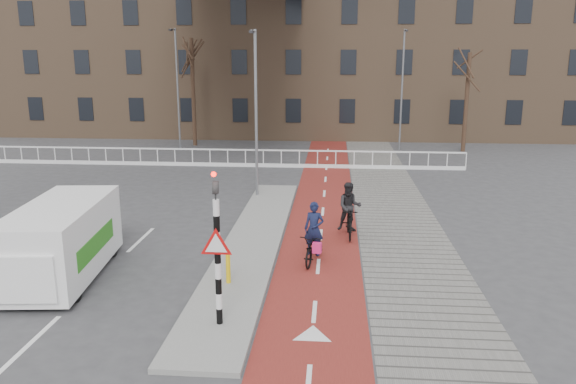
{
  "coord_description": "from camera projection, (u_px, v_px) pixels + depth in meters",
  "views": [
    {
      "loc": [
        1.89,
        -13.42,
        5.96
      ],
      "look_at": [
        0.37,
        5.0,
        1.5
      ],
      "focal_mm": 35.0,
      "sensor_mm": 36.0,
      "label": 1
    }
  ],
  "objects": [
    {
      "name": "van",
      "position": [
        62.0,
        240.0,
        15.36
      ],
      "size": [
        2.41,
        4.97,
        2.06
      ],
      "rotation": [
        0.0,
        0.0,
        0.1
      ],
      "color": "white",
      "rests_on": "ground"
    },
    {
      "name": "ground",
      "position": [
        258.0,
        293.0,
        14.56
      ],
      "size": [
        120.0,
        120.0,
        0.0
      ],
      "primitive_type": "plane",
      "color": "#38383A",
      "rests_on": "ground"
    },
    {
      "name": "tree_mid",
      "position": [
        193.0,
        93.0,
        38.0
      ],
      "size": [
        0.27,
        0.27,
        7.19
      ],
      "primitive_type": "cylinder",
      "color": "#311F16",
      "rests_on": "ground"
    },
    {
      "name": "streetlight_near",
      "position": [
        256.0,
        116.0,
        23.62
      ],
      "size": [
        0.12,
        0.12,
        7.06
      ],
      "primitive_type": "cylinder",
      "color": "slate",
      "rests_on": "ground"
    },
    {
      "name": "bollard",
      "position": [
        228.0,
        267.0,
        14.8
      ],
      "size": [
        0.12,
        0.12,
        0.9
      ],
      "primitive_type": "cylinder",
      "color": "yellow",
      "rests_on": "curb_island"
    },
    {
      "name": "curb_island",
      "position": [
        253.0,
        241.0,
        18.47
      ],
      "size": [
        1.8,
        16.0,
        0.12
      ],
      "primitive_type": "cube",
      "color": "gray",
      "rests_on": "ground"
    },
    {
      "name": "cyclist_near",
      "position": [
        314.0,
        243.0,
        16.56
      ],
      "size": [
        0.94,
        1.83,
        1.84
      ],
      "rotation": [
        0.0,
        0.0,
        -0.2
      ],
      "color": "black",
      "rests_on": "bike_lane"
    },
    {
      "name": "streetlight_left",
      "position": [
        178.0,
        90.0,
        36.33
      ],
      "size": [
        0.12,
        0.12,
        7.72
      ],
      "primitive_type": "cylinder",
      "color": "slate",
      "rests_on": "ground"
    },
    {
      "name": "streetlight_right",
      "position": [
        402.0,
        91.0,
        36.09
      ],
      "size": [
        0.12,
        0.12,
        7.67
      ],
      "primitive_type": "cylinder",
      "color": "slate",
      "rests_on": "ground"
    },
    {
      "name": "traffic_signal",
      "position": [
        217.0,
        245.0,
        12.18
      ],
      "size": [
        0.8,
        0.8,
        3.68
      ],
      "color": "black",
      "rests_on": "curb_island"
    },
    {
      "name": "railing",
      "position": [
        210.0,
        161.0,
        31.35
      ],
      "size": [
        28.0,
        0.1,
        0.99
      ],
      "color": "silver",
      "rests_on": "ground"
    },
    {
      "name": "bike_lane",
      "position": [
        324.0,
        199.0,
        24.12
      ],
      "size": [
        2.5,
        60.0,
        0.01
      ],
      "primitive_type": "cube",
      "color": "maroon",
      "rests_on": "ground"
    },
    {
      "name": "cyclist_far",
      "position": [
        349.0,
        215.0,
        18.85
      ],
      "size": [
        0.83,
        1.77,
        1.89
      ],
      "rotation": [
        0.0,
        0.0,
        0.04
      ],
      "color": "black",
      "rests_on": "bike_lane"
    },
    {
      "name": "tree_right",
      "position": [
        466.0,
        103.0,
        35.52
      ],
      "size": [
        0.26,
        0.26,
        6.23
      ],
      "primitive_type": "cylinder",
      "color": "#311F16",
      "rests_on": "ground"
    },
    {
      "name": "townhouse_row",
      "position": [
        274.0,
        33.0,
        43.96
      ],
      "size": [
        46.0,
        10.0,
        15.9
      ],
      "color": "#7F6047",
      "rests_on": "ground"
    },
    {
      "name": "sidewalk",
      "position": [
        390.0,
        200.0,
        23.9
      ],
      "size": [
        3.0,
        60.0,
        0.01
      ],
      "primitive_type": "cube",
      "color": "slate",
      "rests_on": "ground"
    }
  ]
}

